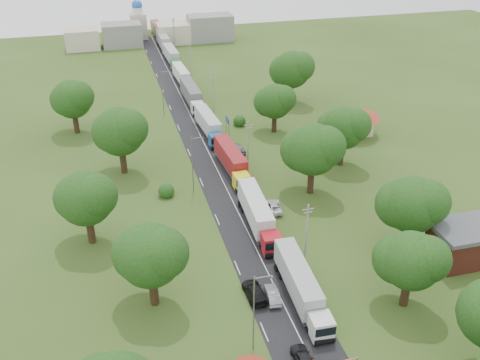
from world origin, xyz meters
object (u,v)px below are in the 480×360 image
object	(u,v)px
car_lane_front	(304,359)
car_lane_mid	(273,295)
truck_0	(301,285)
info_sign	(227,123)

from	to	relation	value
car_lane_front	car_lane_mid	xyz separation A→B (m)	(0.00, 10.50, -0.09)
truck_0	car_lane_mid	xyz separation A→B (m)	(-3.22, 0.92, -1.55)
info_sign	truck_0	bearing A→B (deg)	-93.49
car_lane_front	truck_0	bearing A→B (deg)	-107.52
truck_0	car_lane_mid	world-z (taller)	truck_0
car_lane_mid	car_lane_front	bearing A→B (deg)	96.41
truck_0	car_lane_front	bearing A→B (deg)	-108.56
info_sign	car_lane_mid	bearing A→B (deg)	-97.36
truck_0	car_lane_front	xyz separation A→B (m)	(-3.22, -9.58, -1.46)
car_lane_front	car_lane_mid	bearing A→B (deg)	-88.95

